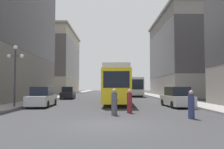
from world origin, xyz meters
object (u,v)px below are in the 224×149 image
Objects in this scene: streetcar at (117,84)px; parked_car_left_near at (68,93)px; parked_car_left_mid at (42,97)px; pedestrian_crossing_far at (130,102)px; pedestrian_on_sidewalk at (191,105)px; lamp_post_left_near at (15,66)px; transit_bus at (134,86)px; parked_car_right_far at (177,98)px; pedestrian_crossing_near at (114,103)px.

streetcar is 2.88× the size of parked_car_left_near.
pedestrian_crossing_far is at bearing -35.64° from parked_car_left_mid.
lamp_post_left_near is at bearing -166.50° from pedestrian_on_sidewalk.
streetcar is 19.62m from transit_bus.
parked_car_left_mid is 12.31m from parked_car_right_far.
parked_car_right_far reaches higher than pedestrian_crossing_near.
parked_car_left_mid is 2.86× the size of pedestrian_crossing_near.
pedestrian_crossing_far is 10.55m from lamp_post_left_near.
parked_car_left_near is 13.13m from parked_car_left_mid.
lamp_post_left_near is (-12.78, -24.85, 1.67)m from transit_bus.
parked_car_right_far is (12.30, -0.52, -0.00)m from parked_car_left_mid.
parked_car_left_near reaches higher than pedestrian_crossing_far.
pedestrian_crossing_near is (-0.50, -10.30, -1.31)m from streetcar.
lamp_post_left_near reaches higher than pedestrian_crossing_far.
parked_car_right_far is 7.64m from pedestrian_on_sidewalk.
lamp_post_left_near is (-9.52, 3.53, 2.85)m from pedestrian_crossing_far.
parked_car_left_near reaches higher than pedestrian_on_sidewalk.
transit_bus is at bearing 130.12° from pedestrian_on_sidewalk.
pedestrian_crossing_far is 1.01× the size of pedestrian_on_sidewalk.
pedestrian_on_sidewalk is 0.31× the size of lamp_post_left_near.
streetcar is 11.61m from parked_car_left_near.
streetcar is 7.04m from parked_car_right_far.
pedestrian_on_sidewalk is at bearing -69.65° from streetcar.
transit_bus is 23.81m from parked_car_right_far.
parked_car_left_near is at bearing 157.34° from pedestrian_on_sidewalk.
parked_car_right_far is at bearing -50.50° from parked_car_left_near.
parked_car_left_near and parked_car_left_mid have the same top height.
parked_car_left_near is at bearing 82.67° from lamp_post_left_near.
streetcar reaches higher than parked_car_left_near.
transit_bus reaches higher than parked_car_right_far.
parked_car_left_near is at bearing 71.01° from pedestrian_crossing_near.
pedestrian_crossing_near is at bearing 42.25° from parked_car_right_far.
parked_car_left_mid is 3.74m from lamp_post_left_near.
pedestrian_crossing_far is (7.62, -5.17, -0.08)m from parked_car_left_mid.
streetcar is 2.63× the size of parked_car_right_far.
parked_car_left_mid is at bearing -5.35° from parked_car_right_far.
transit_bus reaches higher than pedestrian_on_sidewalk.
streetcar is 2.57× the size of parked_car_left_mid.
parked_car_left_near is 2.55× the size of pedestrian_crossing_near.
transit_bus is 2.63× the size of parked_car_left_near.
pedestrian_crossing_near is at bearing -73.98° from parked_car_left_near.
pedestrian_crossing_far is (1.10, 1.16, -0.03)m from pedestrian_crossing_near.
streetcar reaches higher than pedestrian_crossing_far.
streetcar reaches higher than parked_car_left_mid.
streetcar reaches higher than transit_bus.
parked_car_right_far is 6.59m from pedestrian_crossing_far.
streetcar is 9.26m from pedestrian_crossing_far.
streetcar is at bearing 32.15° from lamp_post_left_near.
pedestrian_crossing_near is 1.04× the size of pedestrian_crossing_far.
parked_car_left_mid is 9.21m from pedestrian_crossing_far.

